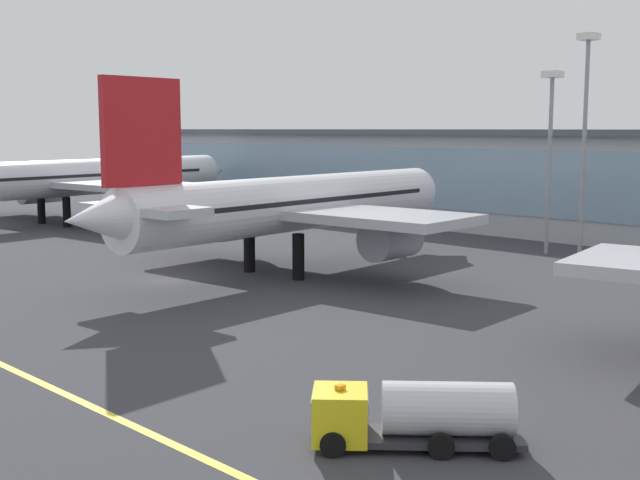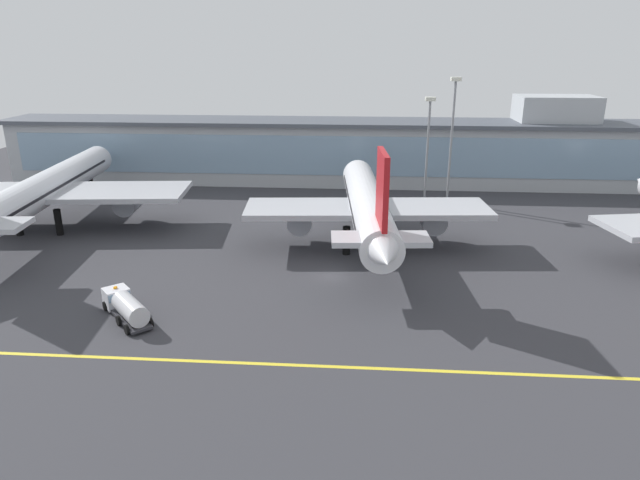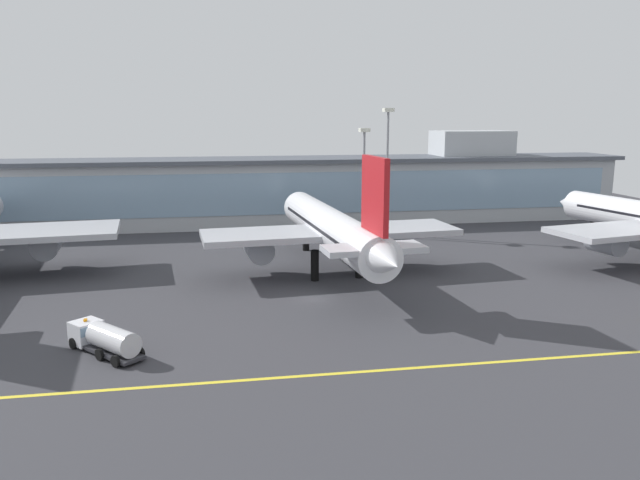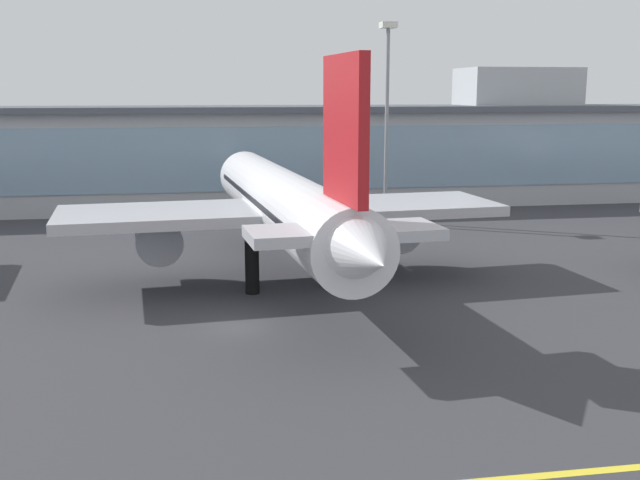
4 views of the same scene
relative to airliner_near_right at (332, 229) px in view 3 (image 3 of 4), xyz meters
The scene contains 7 objects.
ground_plane 14.02m from the airliner_near_right, 111.17° to the right, with size 204.10×204.10×0.00m, color #38383D.
taxiway_centreline_stripe 34.52m from the airliner_near_right, 97.63° to the right, with size 163.28×0.50×0.01m, color yellow.
terminal_building 42.00m from the airliner_near_right, 93.86° to the left, with size 148.78×14.00×18.72m.
airliner_near_right is the anchor object (origin of this frame).
fuel_tanker_truck 37.01m from the airliner_near_right, 136.52° to the right, with size 7.82×8.37×2.90m.
apron_light_mast_west 30.27m from the airliner_near_right, 67.55° to the left, with size 1.80×1.80×19.70m.
apron_light_mast_centre 32.10m from the airliner_near_right, 59.84° to the left, with size 1.80×1.80×23.27m.
Camera 3 is at (-11.37, -70.56, 21.92)m, focal length 34.33 mm.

